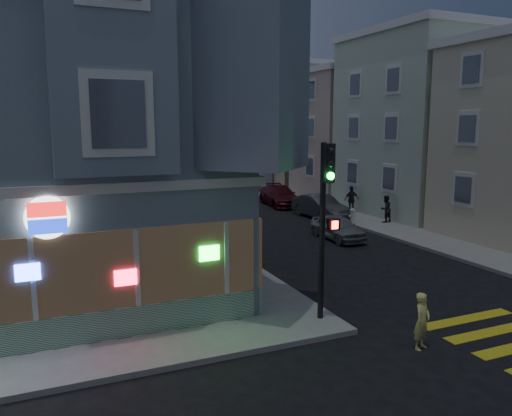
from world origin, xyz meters
TOP-DOWN VIEW (x-y plane):
  - ground at (0.00, 0.00)m, footprint 120.00×120.00m
  - sidewalk_ne at (23.00, 23.00)m, footprint 24.00×42.00m
  - row_house_b at (19.50, 16.00)m, footprint 12.00×8.60m
  - row_house_c at (19.50, 25.00)m, footprint 12.00×8.60m
  - row_house_d at (19.50, 34.00)m, footprint 12.00×8.60m
  - utility_pole at (12.00, 24.00)m, footprint 2.20×0.30m
  - street_tree_near at (12.20, 30.00)m, footprint 3.00×3.00m
  - street_tree_far at (12.20, 38.00)m, footprint 3.00×3.00m
  - running_child at (3.96, 0.68)m, footprint 0.62×0.52m
  - pedestrian_a at (13.00, 13.79)m, footprint 0.83×0.70m
  - pedestrian_b at (13.00, 17.12)m, footprint 0.98×0.43m
  - parked_car_a at (8.60, 11.77)m, footprint 1.49×3.54m
  - parked_car_b at (10.70, 16.97)m, footprint 1.77×4.31m
  - parked_car_c at (10.56, 22.17)m, footprint 2.44×4.88m
  - parked_car_d at (10.60, 29.93)m, footprint 2.63×4.86m
  - traffic_signal at (2.51, 2.97)m, footprint 0.60×0.55m
  - fire_hydrant at (11.30, 14.51)m, footprint 0.46×0.26m

SIDE VIEW (x-z plane):
  - ground at x=0.00m, z-range 0.00..0.00m
  - sidewalk_ne at x=23.00m, z-range 0.00..0.15m
  - fire_hydrant at x=11.30m, z-range 0.17..0.96m
  - parked_car_a at x=8.60m, z-range 0.00..1.19m
  - parked_car_d at x=10.60m, z-range 0.00..1.30m
  - parked_car_c at x=10.56m, z-range 0.00..1.36m
  - parked_car_b at x=10.70m, z-range 0.00..1.39m
  - running_child at x=3.96m, z-range 0.00..1.44m
  - pedestrian_a at x=13.00m, z-range 0.15..1.65m
  - pedestrian_b at x=13.00m, z-range 0.15..1.80m
  - traffic_signal at x=2.51m, z-range 1.01..5.92m
  - street_tree_near at x=12.20m, z-range 1.29..6.59m
  - street_tree_far at x=12.20m, z-range 1.29..6.59m
  - row_house_c at x=19.50m, z-range 0.15..9.15m
  - utility_pole at x=12.00m, z-range 0.30..9.30m
  - row_house_b at x=19.50m, z-range 0.15..10.65m
  - row_house_d at x=19.50m, z-range 0.15..10.65m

